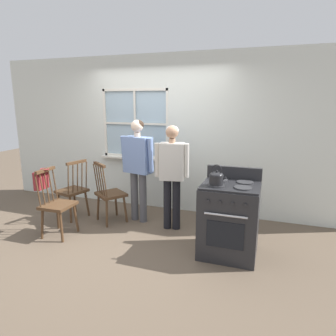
{
  "coord_description": "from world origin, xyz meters",
  "views": [
    {
      "loc": [
        1.88,
        -3.52,
        1.92
      ],
      "look_at": [
        0.52,
        0.33,
        1.0
      ],
      "focal_mm": 32.0,
      "sensor_mm": 36.0,
      "label": 1
    }
  ],
  "objects_px": {
    "handbag": "(41,180)",
    "person_elderly_left": "(138,161)",
    "chair_by_window": "(57,205)",
    "chair_near_wall": "(73,191)",
    "chair_center_cluster": "(110,194)",
    "potted_plant": "(130,153)",
    "kettle": "(216,178)",
    "stove": "(229,219)",
    "person_teen_center": "(172,169)"
  },
  "relations": [
    {
      "from": "handbag",
      "to": "person_elderly_left",
      "type": "bearing_deg",
      "value": 38.68
    },
    {
      "from": "chair_by_window",
      "to": "person_elderly_left",
      "type": "distance_m",
      "value": 1.36
    },
    {
      "from": "chair_near_wall",
      "to": "handbag",
      "type": "height_order",
      "value": "same"
    },
    {
      "from": "chair_center_cluster",
      "to": "potted_plant",
      "type": "bearing_deg",
      "value": -52.05
    },
    {
      "from": "chair_center_cluster",
      "to": "person_elderly_left",
      "type": "bearing_deg",
      "value": -120.6
    },
    {
      "from": "chair_center_cluster",
      "to": "kettle",
      "type": "height_order",
      "value": "kettle"
    },
    {
      "from": "chair_by_window",
      "to": "chair_near_wall",
      "type": "relative_size",
      "value": 1.0
    },
    {
      "from": "chair_near_wall",
      "to": "stove",
      "type": "distance_m",
      "value": 2.65
    },
    {
      "from": "chair_near_wall",
      "to": "person_teen_center",
      "type": "distance_m",
      "value": 1.77
    },
    {
      "from": "person_elderly_left",
      "to": "person_teen_center",
      "type": "relative_size",
      "value": 1.04
    },
    {
      "from": "handbag",
      "to": "chair_center_cluster",
      "type": "bearing_deg",
      "value": 45.41
    },
    {
      "from": "handbag",
      "to": "potted_plant",
      "type": "bearing_deg",
      "value": 66.84
    },
    {
      "from": "person_elderly_left",
      "to": "handbag",
      "type": "distance_m",
      "value": 1.44
    },
    {
      "from": "person_teen_center",
      "to": "handbag",
      "type": "distance_m",
      "value": 1.89
    },
    {
      "from": "person_elderly_left",
      "to": "handbag",
      "type": "height_order",
      "value": "person_elderly_left"
    },
    {
      "from": "kettle",
      "to": "potted_plant",
      "type": "distance_m",
      "value": 2.3
    },
    {
      "from": "stove",
      "to": "potted_plant",
      "type": "relative_size",
      "value": 3.95
    },
    {
      "from": "person_teen_center",
      "to": "stove",
      "type": "xyz_separation_m",
      "value": [
        0.93,
        -0.5,
        -0.46
      ]
    },
    {
      "from": "chair_center_cluster",
      "to": "handbag",
      "type": "distance_m",
      "value": 1.05
    },
    {
      "from": "chair_near_wall",
      "to": "person_teen_center",
      "type": "relative_size",
      "value": 0.63
    },
    {
      "from": "person_teen_center",
      "to": "handbag",
      "type": "relative_size",
      "value": 5.13
    },
    {
      "from": "handbag",
      "to": "person_teen_center",
      "type": "bearing_deg",
      "value": 24.31
    },
    {
      "from": "chair_by_window",
      "to": "chair_center_cluster",
      "type": "xyz_separation_m",
      "value": [
        0.46,
        0.7,
        0.0
      ]
    },
    {
      "from": "chair_by_window",
      "to": "stove",
      "type": "height_order",
      "value": "stove"
    },
    {
      "from": "kettle",
      "to": "handbag",
      "type": "height_order",
      "value": "kettle"
    },
    {
      "from": "chair_near_wall",
      "to": "person_elderly_left",
      "type": "distance_m",
      "value": 1.24
    },
    {
      "from": "chair_by_window",
      "to": "kettle",
      "type": "height_order",
      "value": "kettle"
    },
    {
      "from": "chair_center_cluster",
      "to": "stove",
      "type": "xyz_separation_m",
      "value": [
        1.96,
        -0.43,
        0.02
      ]
    },
    {
      "from": "chair_center_cluster",
      "to": "potted_plant",
      "type": "distance_m",
      "value": 0.99
    },
    {
      "from": "chair_center_cluster",
      "to": "handbag",
      "type": "height_order",
      "value": "same"
    },
    {
      "from": "chair_by_window",
      "to": "person_teen_center",
      "type": "bearing_deg",
      "value": -64.09
    },
    {
      "from": "chair_near_wall",
      "to": "stove",
      "type": "relative_size",
      "value": 0.91
    },
    {
      "from": "chair_center_cluster",
      "to": "potted_plant",
      "type": "relative_size",
      "value": 3.59
    },
    {
      "from": "chair_by_window",
      "to": "handbag",
      "type": "xyz_separation_m",
      "value": [
        -0.23,
        -0.01,
        0.36
      ]
    },
    {
      "from": "chair_near_wall",
      "to": "handbag",
      "type": "xyz_separation_m",
      "value": [
        -0.02,
        -0.65,
        0.36
      ]
    },
    {
      "from": "person_teen_center",
      "to": "kettle",
      "type": "relative_size",
      "value": 6.37
    },
    {
      "from": "stove",
      "to": "chair_by_window",
      "type": "bearing_deg",
      "value": -173.69
    },
    {
      "from": "stove",
      "to": "potted_plant",
      "type": "xyz_separation_m",
      "value": [
        -2.0,
        1.26,
        0.52
      ]
    },
    {
      "from": "chair_by_window",
      "to": "potted_plant",
      "type": "bearing_deg",
      "value": -16.92
    },
    {
      "from": "person_elderly_left",
      "to": "kettle",
      "type": "height_order",
      "value": "person_elderly_left"
    },
    {
      "from": "chair_by_window",
      "to": "stove",
      "type": "relative_size",
      "value": 0.91
    },
    {
      "from": "chair_by_window",
      "to": "kettle",
      "type": "relative_size",
      "value": 3.99
    },
    {
      "from": "chair_near_wall",
      "to": "stove",
      "type": "xyz_separation_m",
      "value": [
        2.63,
        -0.38,
        0.02
      ]
    },
    {
      "from": "chair_near_wall",
      "to": "handbag",
      "type": "relative_size",
      "value": 3.21
    },
    {
      "from": "person_elderly_left",
      "to": "potted_plant",
      "type": "distance_m",
      "value": 0.79
    },
    {
      "from": "kettle",
      "to": "stove",
      "type": "bearing_deg",
      "value": 39.93
    },
    {
      "from": "stove",
      "to": "kettle",
      "type": "relative_size",
      "value": 4.39
    },
    {
      "from": "chair_by_window",
      "to": "person_elderly_left",
      "type": "bearing_deg",
      "value": -46.32
    },
    {
      "from": "chair_center_cluster",
      "to": "handbag",
      "type": "xyz_separation_m",
      "value": [
        -0.69,
        -0.7,
        0.36
      ]
    },
    {
      "from": "person_elderly_left",
      "to": "kettle",
      "type": "xyz_separation_m",
      "value": [
        1.38,
        -0.75,
        0.03
      ]
    }
  ]
}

